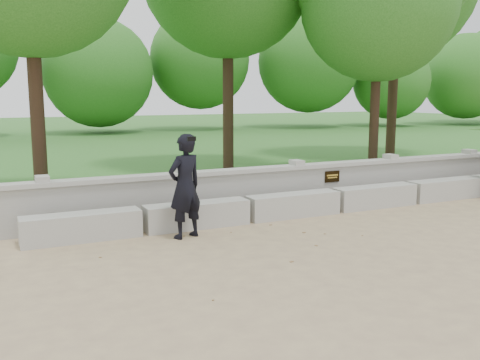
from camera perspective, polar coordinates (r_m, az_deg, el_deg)
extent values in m
plane|color=tan|center=(9.60, 16.77, -5.45)|extent=(80.00, 80.00, 0.00)
cube|color=#2B6221|center=(21.88, -8.68, 3.20)|extent=(40.00, 22.00, 0.25)
cube|color=#A7A59E|center=(9.08, -16.52, -4.81)|extent=(1.90, 0.45, 0.45)
cube|color=#A7A59E|center=(9.58, -4.61, -3.74)|extent=(1.90, 0.45, 0.45)
cube|color=#A7A59E|center=(10.44, 5.69, -2.67)|extent=(1.90, 0.45, 0.45)
cube|color=#A7A59E|center=(11.59, 14.18, -1.72)|extent=(1.90, 0.45, 0.45)
cube|color=#A7A59E|center=(12.95, 21.01, -0.93)|extent=(1.90, 0.45, 0.45)
cube|color=#9D9B94|center=(11.52, 8.16, -0.67)|extent=(12.50, 0.25, 0.82)
cube|color=#A7A59E|center=(11.45, 8.21, 1.55)|extent=(12.50, 0.35, 0.08)
cube|color=black|center=(11.54, 9.80, 0.37)|extent=(0.36, 0.02, 0.24)
imported|color=black|center=(8.79, -5.89, -0.68)|extent=(0.73, 0.59, 1.73)
cube|color=black|center=(8.36, -5.17, 4.40)|extent=(0.14, 0.06, 0.07)
cylinder|color=#382619|center=(10.96, -20.89, 7.94)|extent=(0.27, 0.27, 3.98)
cylinder|color=#382619|center=(15.10, -1.28, 9.66)|extent=(0.30, 0.30, 4.48)
cylinder|color=#382619|center=(14.20, 14.18, 7.58)|extent=(0.24, 0.24, 3.57)
cylinder|color=#382619|center=(18.72, 16.00, 9.53)|extent=(0.32, 0.32, 4.68)
imported|color=#3A7527|center=(11.47, -6.99, 0.10)|extent=(0.35, 0.40, 0.63)
imported|color=#3A7527|center=(12.24, 7.56, 0.61)|extent=(0.43, 0.43, 0.61)
imported|color=#3A7527|center=(13.12, 10.83, 0.89)|extent=(0.61, 0.61, 0.51)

